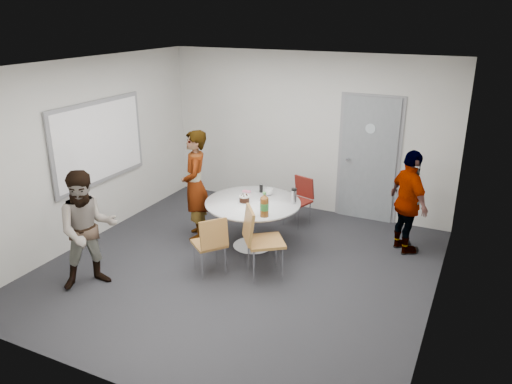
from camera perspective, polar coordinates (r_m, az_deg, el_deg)
The scene contains 15 objects.
floor at distance 6.91m, azimuth -1.93°, elevation -8.66°, with size 5.00×5.00×0.00m, color #232327.
ceiling at distance 6.08m, azimuth -2.24°, elevation 14.21°, with size 5.00×5.00×0.00m, color silver.
wall_back at distance 8.58m, azimuth 5.75°, elevation 6.72°, with size 5.00×5.00×0.00m, color beige.
wall_left at distance 7.81m, azimuth -18.61°, elevation 4.41°, with size 5.00×5.00×0.00m, color beige.
wall_right at distance 5.71m, azimuth 20.74°, elevation -1.48°, with size 5.00×5.00×0.00m, color beige.
wall_front at distance 4.48m, azimuth -17.20°, elevation -7.07°, with size 5.00×5.00×0.00m, color beige.
door at distance 8.34m, azimuth 12.74°, elevation 3.64°, with size 1.02×0.17×2.12m.
whiteboard at distance 7.89m, azimuth -17.49°, elevation 5.46°, with size 0.04×1.90×1.25m.
table at distance 7.20m, azimuth -0.18°, elevation -1.87°, with size 1.38×1.38×1.07m.
chair_near_left at distance 6.54m, azimuth -5.14°, elevation -5.55°, with size 0.58×0.57×0.83m.
chair_near_right at distance 6.44m, azimuth 0.21°, elevation -4.97°, with size 0.67×0.66×0.97m.
chair_far at distance 8.12m, azimuth 5.08°, elevation -0.48°, with size 0.47×0.50×0.79m.
person_main at distance 7.54m, azimuth -6.96°, elevation 0.75°, with size 0.61×0.40×1.68m, color #A5C6EA.
person_left at distance 6.53m, azimuth -18.67°, elevation -4.11°, with size 0.74×0.58×1.53m, color white.
person_right at distance 7.38m, azimuth 17.05°, elevation -1.15°, with size 0.89×0.37×1.52m, color black.
Camera 1 is at (2.83, -5.35, 3.33)m, focal length 35.00 mm.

